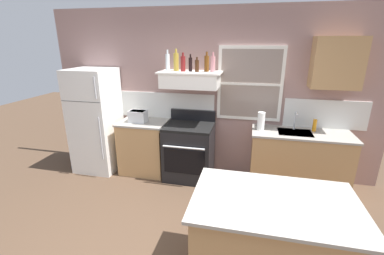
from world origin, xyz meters
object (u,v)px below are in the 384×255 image
bottle_amber_wine (207,63)px  kitchen_island (270,243)px  toaster (138,116)px  bottle_clear_tall (168,62)px  stove_range (189,151)px  bottle_red_label_wine (183,63)px  dish_soap_bottle (315,125)px  refrigerator (96,121)px  bottle_balsamic_dark (190,64)px  paper_towel_roll (261,121)px  bottle_brown_stout (197,66)px  bottle_rose_pink (213,64)px  bottle_champagne_gold_foil (176,62)px

bottle_amber_wine → kitchen_island: bottle_amber_wine is taller
toaster → bottle_clear_tall: bearing=12.5°
kitchen_island → toaster: bearing=138.3°
stove_range → kitchen_island: bearing=-57.1°
bottle_red_label_wine → dish_soap_bottle: bearing=1.8°
refrigerator → bottle_balsamic_dark: (1.65, 0.14, 0.97)m
kitchen_island → bottle_balsamic_dark: bearing=121.4°
refrigerator → paper_towel_roll: bearing=1.3°
bottle_balsamic_dark → bottle_brown_stout: bottle_balsamic_dark is taller
stove_range → dish_soap_bottle: size_ratio=6.06×
bottle_red_label_wine → bottle_rose_pink: bearing=-1.0°
bottle_red_label_wine → bottle_rose_pink: bottle_rose_pink is taller
bottle_balsamic_dark → kitchen_island: size_ratio=0.18×
bottle_clear_tall → bottle_amber_wine: size_ratio=1.09×
toaster → paper_towel_roll: 1.97m
bottle_balsamic_dark → bottle_rose_pink: bearing=-7.7°
toaster → paper_towel_roll: paper_towel_roll is taller
toaster → bottle_red_label_wine: bearing=6.5°
refrigerator → stove_range: size_ratio=1.61×
toaster → bottle_champagne_gold_foil: size_ratio=0.90×
bottle_clear_tall → dish_soap_bottle: bottle_clear_tall is taller
bottle_brown_stout → bottle_amber_wine: bearing=34.7°
refrigerator → toaster: bearing=0.8°
refrigerator → bottle_brown_stout: bottle_brown_stout is taller
bottle_amber_wine → bottle_red_label_wine: bearing=-168.3°
stove_range → bottle_brown_stout: bearing=26.7°
refrigerator → bottle_brown_stout: 2.00m
bottle_balsamic_dark → toaster: bearing=-171.7°
bottle_brown_stout → bottle_clear_tall: bearing=174.7°
toaster → bottle_clear_tall: 1.01m
refrigerator → bottle_red_label_wine: size_ratio=6.32×
refrigerator → dish_soap_bottle: bearing=2.6°
bottle_champagne_gold_foil → paper_towel_roll: bearing=-4.8°
bottle_clear_tall → toaster: bearing=-167.5°
bottle_red_label_wine → bottle_amber_wine: size_ratio=0.95×
bottle_amber_wine → bottle_champagne_gold_foil: bearing=179.5°
bottle_red_label_wine → bottle_amber_wine: 0.36m
bottle_rose_pink → kitchen_island: bearing=-66.1°
paper_towel_roll → bottle_brown_stout: bearing=179.0°
bottle_champagne_gold_foil → bottle_amber_wine: size_ratio=1.13×
toaster → bottle_amber_wine: 1.41m
bottle_balsamic_dark → bottle_amber_wine: size_ratio=0.87×
refrigerator → kitchen_island: bearing=-32.7°
stove_range → bottle_balsamic_dark: bottle_balsamic_dark is taller
toaster → bottle_red_label_wine: size_ratio=1.07×
bottle_balsamic_dark → bottle_clear_tall: bearing=-177.7°
bottle_brown_stout → bottle_amber_wine: size_ratio=0.75×
refrigerator → bottle_amber_wine: 2.14m
refrigerator → bottle_rose_pink: 2.23m
bottle_champagne_gold_foil → dish_soap_bottle: size_ratio=1.83×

